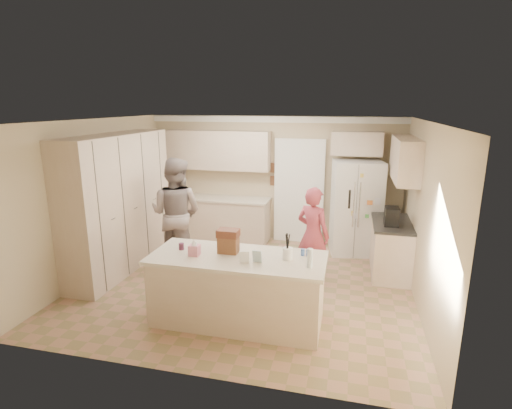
% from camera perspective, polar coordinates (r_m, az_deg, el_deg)
% --- Properties ---
extents(floor, '(5.20, 4.60, 0.02)m').
position_cam_1_polar(floor, '(6.61, -1.58, -11.34)').
color(floor, '#9C725B').
rests_on(floor, ground).
extents(ceiling, '(5.20, 4.60, 0.02)m').
position_cam_1_polar(ceiling, '(5.96, -1.76, 12.00)').
color(ceiling, white).
rests_on(ceiling, wall_back).
extents(wall_back, '(5.20, 0.02, 2.60)m').
position_cam_1_polar(wall_back, '(8.35, 2.48, 3.60)').
color(wall_back, '#C5B28E').
rests_on(wall_back, ground).
extents(wall_front, '(5.20, 0.02, 2.60)m').
position_cam_1_polar(wall_front, '(4.08, -10.26, -8.24)').
color(wall_front, '#C5B28E').
rests_on(wall_front, ground).
extents(wall_left, '(0.02, 4.60, 2.60)m').
position_cam_1_polar(wall_left, '(7.27, -21.94, 0.95)').
color(wall_left, '#C5B28E').
rests_on(wall_left, ground).
extents(wall_right, '(0.02, 4.60, 2.60)m').
position_cam_1_polar(wall_right, '(6.04, 22.99, -1.71)').
color(wall_right, '#C5B28E').
rests_on(wall_right, ground).
extents(crown_back, '(5.20, 0.08, 0.12)m').
position_cam_1_polar(crown_back, '(8.16, 2.51, 12.05)').
color(crown_back, white).
rests_on(crown_back, wall_back).
extents(pantry_bank, '(0.60, 2.60, 2.35)m').
position_cam_1_polar(pantry_bank, '(7.29, -18.97, 0.24)').
color(pantry_bank, beige).
rests_on(pantry_bank, floor).
extents(back_base_cab, '(2.20, 0.60, 0.88)m').
position_cam_1_polar(back_base_cab, '(8.56, -5.57, -2.12)').
color(back_base_cab, beige).
rests_on(back_base_cab, floor).
extents(back_countertop, '(2.24, 0.63, 0.04)m').
position_cam_1_polar(back_countertop, '(8.43, -5.66, 0.86)').
color(back_countertop, beige).
rests_on(back_countertop, back_base_cab).
extents(back_upper_cab, '(2.20, 0.35, 0.80)m').
position_cam_1_polar(back_upper_cab, '(8.38, -5.53, 7.74)').
color(back_upper_cab, beige).
rests_on(back_upper_cab, wall_back).
extents(doorway_opening, '(0.90, 0.06, 2.10)m').
position_cam_1_polar(doorway_opening, '(8.29, 6.16, 1.69)').
color(doorway_opening, black).
rests_on(doorway_opening, floor).
extents(doorway_casing, '(1.02, 0.03, 2.22)m').
position_cam_1_polar(doorway_casing, '(8.25, 6.13, 1.63)').
color(doorway_casing, white).
rests_on(doorway_casing, floor).
extents(wall_frame_upper, '(0.15, 0.02, 0.20)m').
position_cam_1_polar(wall_frame_upper, '(8.27, 2.59, 5.25)').
color(wall_frame_upper, brown).
rests_on(wall_frame_upper, wall_back).
extents(wall_frame_lower, '(0.15, 0.02, 0.20)m').
position_cam_1_polar(wall_frame_lower, '(8.31, 2.56, 3.41)').
color(wall_frame_lower, brown).
rests_on(wall_frame_lower, wall_back).
extents(refrigerator, '(1.00, 0.84, 1.80)m').
position_cam_1_polar(refrigerator, '(7.88, 14.08, -0.46)').
color(refrigerator, white).
rests_on(refrigerator, floor).
extents(fridge_seam, '(0.02, 0.02, 1.78)m').
position_cam_1_polar(fridge_seam, '(7.53, 14.09, -1.13)').
color(fridge_seam, gray).
rests_on(fridge_seam, refrigerator).
extents(fridge_dispenser, '(0.22, 0.03, 0.35)m').
position_cam_1_polar(fridge_dispenser, '(7.46, 12.51, 0.80)').
color(fridge_dispenser, black).
rests_on(fridge_dispenser, refrigerator).
extents(fridge_handle_l, '(0.02, 0.02, 0.85)m').
position_cam_1_polar(fridge_handle_l, '(7.48, 13.77, -0.03)').
color(fridge_handle_l, silver).
rests_on(fridge_handle_l, refrigerator).
extents(fridge_handle_r, '(0.02, 0.02, 0.85)m').
position_cam_1_polar(fridge_handle_r, '(7.48, 14.54, -0.07)').
color(fridge_handle_r, silver).
rests_on(fridge_handle_r, refrigerator).
extents(over_fridge_cab, '(0.95, 0.35, 0.45)m').
position_cam_1_polar(over_fridge_cab, '(7.91, 14.23, 8.44)').
color(over_fridge_cab, beige).
rests_on(over_fridge_cab, wall_back).
extents(right_base_cab, '(0.60, 1.20, 0.88)m').
position_cam_1_polar(right_base_cab, '(7.20, 18.66, -6.03)').
color(right_base_cab, beige).
rests_on(right_base_cab, floor).
extents(right_countertop, '(0.63, 1.24, 0.04)m').
position_cam_1_polar(right_countertop, '(7.06, 18.87, -2.51)').
color(right_countertop, '#2D2B28').
rests_on(right_countertop, right_base_cab).
extents(right_upper_cab, '(0.35, 1.50, 0.70)m').
position_cam_1_polar(right_upper_cab, '(7.06, 20.52, 6.09)').
color(right_upper_cab, beige).
rests_on(right_upper_cab, wall_right).
extents(coffee_maker, '(0.22, 0.28, 0.30)m').
position_cam_1_polar(coffee_maker, '(6.82, 18.79, -1.60)').
color(coffee_maker, black).
rests_on(coffee_maker, right_countertop).
extents(island_base, '(2.20, 0.90, 0.88)m').
position_cam_1_polar(island_base, '(5.41, -2.62, -12.16)').
color(island_base, beige).
rests_on(island_base, floor).
extents(island_top, '(2.28, 0.96, 0.05)m').
position_cam_1_polar(island_top, '(5.22, -2.68, -7.63)').
color(island_top, beige).
rests_on(island_top, island_base).
extents(utensil_crock, '(0.13, 0.13, 0.15)m').
position_cam_1_polar(utensil_crock, '(5.10, 4.55, -7.01)').
color(utensil_crock, white).
rests_on(utensil_crock, island_top).
extents(tissue_box, '(0.13, 0.13, 0.14)m').
position_cam_1_polar(tissue_box, '(5.27, -8.79, -6.46)').
color(tissue_box, '#CF7994').
rests_on(tissue_box, island_top).
extents(tissue_plume, '(0.08, 0.08, 0.08)m').
position_cam_1_polar(tissue_plume, '(5.23, -8.83, -5.34)').
color(tissue_plume, white).
rests_on(tissue_plume, tissue_box).
extents(dollhouse_body, '(0.26, 0.18, 0.22)m').
position_cam_1_polar(dollhouse_body, '(5.30, -3.96, -5.73)').
color(dollhouse_body, brown).
rests_on(dollhouse_body, island_top).
extents(dollhouse_roof, '(0.28, 0.20, 0.10)m').
position_cam_1_polar(dollhouse_roof, '(5.25, -3.99, -4.09)').
color(dollhouse_roof, '#592D1E').
rests_on(dollhouse_roof, dollhouse_body).
extents(jam_jar, '(0.07, 0.07, 0.09)m').
position_cam_1_polar(jam_jar, '(5.50, -10.61, -5.92)').
color(jam_jar, '#59263F').
rests_on(jam_jar, island_top).
extents(greeting_card_a, '(0.12, 0.06, 0.16)m').
position_cam_1_polar(greeting_card_a, '(4.97, -1.66, -7.50)').
color(greeting_card_a, white).
rests_on(greeting_card_a, island_top).
extents(greeting_card_b, '(0.12, 0.05, 0.16)m').
position_cam_1_polar(greeting_card_b, '(4.98, 0.17, -7.45)').
color(greeting_card_b, silver).
rests_on(greeting_card_b, island_top).
extents(water_bottle, '(0.07, 0.07, 0.24)m').
position_cam_1_polar(water_bottle, '(4.86, 7.71, -7.61)').
color(water_bottle, silver).
rests_on(water_bottle, island_top).
extents(shaker_salt, '(0.05, 0.05, 0.09)m').
position_cam_1_polar(shaker_salt, '(5.25, 6.69, -6.79)').
color(shaker_salt, '#4063B0').
rests_on(shaker_salt, island_top).
extents(shaker_pepper, '(0.05, 0.05, 0.09)m').
position_cam_1_polar(shaker_pepper, '(5.24, 7.46, -6.84)').
color(shaker_pepper, '#4063B0').
rests_on(shaker_pepper, island_top).
extents(teen_boy, '(0.98, 0.78, 1.95)m').
position_cam_1_polar(teen_boy, '(7.10, -11.35, -1.25)').
color(teen_boy, gray).
rests_on(teen_boy, floor).
extents(teen_girl, '(0.68, 0.59, 1.58)m').
position_cam_1_polar(teen_girl, '(6.50, 8.12, -4.32)').
color(teen_girl, '#BE4050').
rests_on(teen_girl, floor).
extents(fridge_magnets, '(0.76, 0.02, 1.44)m').
position_cam_1_polar(fridge_magnets, '(7.53, 14.09, -1.15)').
color(fridge_magnets, tan).
rests_on(fridge_magnets, refrigerator).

